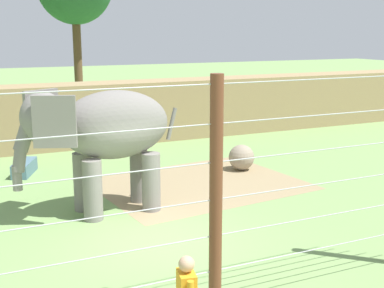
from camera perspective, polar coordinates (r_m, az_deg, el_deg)
The scene contains 7 objects.
ground_plane at distance 11.98m, azimuth -4.22°, elevation -10.38°, with size 120.00×120.00×0.00m, color #759956.
dirt_patch at distance 16.10m, azimuth 0.78°, elevation -4.37°, with size 5.99×4.77×0.01m, color #937F5B.
embankment_wall at distance 21.60m, azimuth -14.32°, elevation 2.96°, with size 36.00×1.80×2.53m, color #997F56.
elephant at distance 13.31m, azimuth -9.72°, elevation 1.36°, with size 4.34×1.83×3.22m.
enrichment_ball at distance 17.67m, azimuth 5.42°, elevation -1.47°, with size 0.87×0.87×0.87m, color gray.
cable_fence at distance 8.47m, azimuth 3.19°, elevation -5.71°, with size 9.17×0.22×3.97m.
feed_trough at distance 17.96m, azimuth -17.83°, elevation -2.49°, with size 1.00×1.48×0.44m.
Camera 1 is at (-3.85, -10.37, 4.60)m, focal length 48.86 mm.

